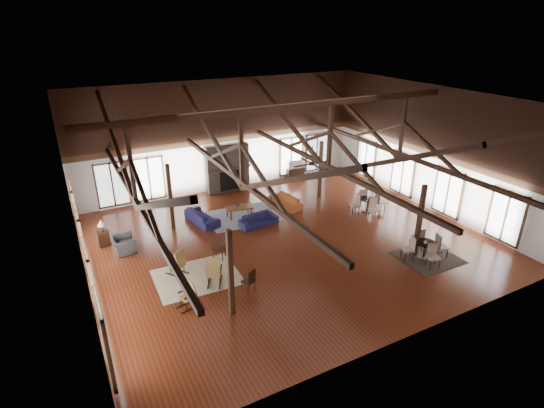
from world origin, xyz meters
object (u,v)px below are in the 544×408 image
sofa_orange (285,201)px  tv_console (295,173)px  armchair (123,244)px  coffee_table (239,208)px  cafe_table_far (368,203)px  cafe_table_near (425,247)px  sofa_navy_left (202,217)px  sofa_navy_front (259,220)px

sofa_orange → tv_console: 4.46m
sofa_orange → armchair: bearing=-93.1°
coffee_table → cafe_table_far: bearing=-14.3°
cafe_table_far → tv_console: size_ratio=1.72×
cafe_table_near → cafe_table_far: 4.65m
coffee_table → cafe_table_near: size_ratio=0.72×
cafe_table_near → sofa_orange: bearing=109.2°
sofa_navy_left → sofa_orange: sofa_navy_left is taller
tv_console → sofa_navy_left: bearing=-154.5°
cafe_table_far → sofa_orange: bearing=143.5°
sofa_orange → sofa_navy_front: bearing=-68.1°
cafe_table_near → tv_console: size_ratio=1.72×
sofa_navy_left → cafe_table_near: (6.81, -7.22, 0.19)m
sofa_navy_front → coffee_table: (-0.39, 1.31, 0.17)m
cafe_table_near → cafe_table_far: bearing=79.4°
armchair → cafe_table_far: cafe_table_far is taller
cafe_table_near → coffee_table: bearing=125.3°
sofa_navy_front → armchair: armchair is taller
sofa_navy_front → tv_console: tv_console is taller
sofa_navy_left → sofa_orange: bearing=-103.3°
coffee_table → cafe_table_near: 8.61m
sofa_navy_left → coffee_table: sofa_navy_left is taller
coffee_table → cafe_table_far: (5.84, -2.45, 0.05)m
sofa_navy_front → cafe_table_near: (4.59, -5.71, 0.22)m
sofa_navy_front → sofa_navy_left: size_ratio=0.88×
sofa_navy_left → tv_console: 7.81m
tv_console → coffee_table: bearing=-145.7°
sofa_navy_front → tv_console: (4.83, 4.87, 0.01)m
armchair → cafe_table_near: (10.56, -6.11, 0.16)m
sofa_orange → tv_console: size_ratio=1.73×
sofa_navy_front → cafe_table_far: size_ratio=0.95×
sofa_navy_front → cafe_table_far: 5.57m
sofa_navy_left → cafe_table_near: 9.92m
sofa_navy_left → tv_console: (7.05, 3.37, -0.02)m
cafe_table_near → tv_console: cafe_table_near is taller
armchair → coffee_table: bearing=-81.2°
armchair → cafe_table_near: 12.20m
sofa_navy_front → cafe_table_far: (5.44, -1.14, 0.22)m
sofa_orange → cafe_table_near: bearing=9.7°
coffee_table → sofa_navy_left: bearing=-177.7°
armchair → cafe_table_near: bearing=-120.5°
cafe_table_far → tv_console: (-0.62, 6.01, -0.21)m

